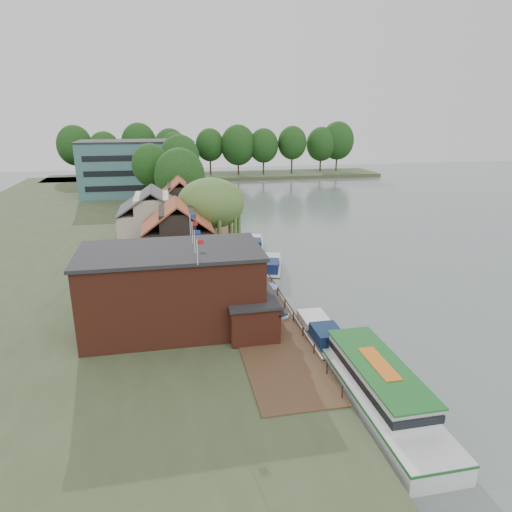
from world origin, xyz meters
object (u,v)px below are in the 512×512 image
cottage_b (153,220)px  umbrella_2 (267,293)px  umbrella_1 (267,306)px  swan (359,372)px  willow (211,218)px  cruiser_2 (254,244)px  umbrella_3 (257,282)px  umbrella_0 (276,322)px  cruiser_1 (271,265)px  cottage_a (178,237)px  hotel_block (138,168)px  tour_boat (382,389)px  cottage_c (180,206)px  umbrella_4 (252,271)px  cruiser_0 (319,332)px  pub (196,287)px

cottage_b → umbrella_2: cottage_b is taller
umbrella_1 → swan: bearing=-59.1°
willow → cruiser_2: (6.57, 4.66, -5.13)m
willow → umbrella_3: 14.55m
umbrella_0 → cruiser_1: (3.70, 17.92, -1.16)m
cottage_a → umbrella_1: 17.02m
hotel_block → swan: (19.71, -79.94, -6.93)m
umbrella_0 → tour_boat: size_ratio=0.16×
umbrella_3 → umbrella_2: bearing=-83.9°
umbrella_2 → umbrella_1: bearing=-102.6°
cruiser_2 → umbrella_2: bearing=-87.1°
cottage_a → umbrella_1: bearing=-63.8°
umbrella_1 → willow: bearing=98.2°
cottage_a → cottage_c: 19.03m
swan → willow: bearing=105.8°
cottage_a → hotel_block: bearing=97.1°
umbrella_4 → willow: bearing=108.5°
hotel_block → cruiser_2: 50.11m
hotel_block → swan: hotel_block is taller
umbrella_2 → swan: umbrella_2 is taller
cottage_b → swan: bearing=-65.2°
cruiser_1 → cruiser_2: (-0.12, 10.01, -0.04)m
hotel_block → umbrella_0: hotel_block is taller
umbrella_4 → cruiser_2: umbrella_4 is taller
hotel_block → cottage_b: size_ratio=2.65×
umbrella_3 → hotel_block: bearing=102.9°
willow → umbrella_2: (3.61, -16.80, -3.93)m
cruiser_0 → tour_boat: 9.66m
pub → umbrella_0: 7.65m
cruiser_1 → umbrella_0: bearing=-85.3°
cruiser_2 → tour_boat: tour_boat is taller
umbrella_1 → tour_boat: size_ratio=0.16×
umbrella_1 → cruiser_1: umbrella_1 is taller
pub → hotel_block: bearing=96.4°
cottage_b → umbrella_0: cottage_b is taller
cottage_c → umbrella_1: bearing=-79.4°
pub → hotel_block: size_ratio=0.79×
umbrella_0 → cruiser_2: size_ratio=0.26×
cruiser_0 → swan: 5.48m
umbrella_4 → cruiser_1: 5.95m
umbrella_3 → cruiser_2: 18.62m
cottage_c → swan: cottage_c is taller
willow → cruiser_1: (6.69, -5.35, -5.08)m
pub → umbrella_2: 8.15m
tour_boat → cruiser_1: bearing=92.0°
cottage_c → cruiser_1: 22.26m
cruiser_1 → tour_boat: tour_boat is taller
cottage_b → umbrella_3: 21.72m
pub → cruiser_0: pub is taller
cottage_b → tour_boat: size_ratio=0.65×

